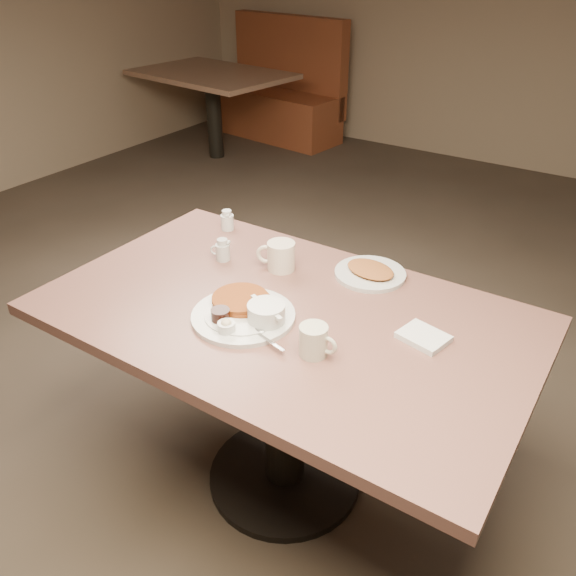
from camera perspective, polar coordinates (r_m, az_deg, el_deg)
The scene contains 10 objects.
room at distance 1.54m, azimuth -0.43°, elevation 18.52°, with size 7.04×8.04×2.84m.
diner_table at distance 1.89m, azimuth -0.34°, elevation -6.50°, with size 1.50×0.90×0.75m.
main_plate at distance 1.75m, azimuth -4.04°, elevation -2.32°, with size 0.41×0.41×0.07m.
coffee_mug_near at distance 1.59m, azimuth 2.59°, elevation -5.15°, with size 0.11×0.08×0.09m.
napkin at distance 1.71m, azimuth 13.13°, elevation -4.70°, with size 0.15×0.13×0.02m.
coffee_mug_far at distance 2.00m, azimuth -0.78°, elevation 3.16°, with size 0.15×0.12×0.10m.
creamer_left at distance 2.08m, azimuth -6.43°, elevation 3.69°, with size 0.07×0.06×0.08m.
creamer_right at distance 2.30m, azimuth -5.97°, elevation 6.58°, with size 0.07×0.07×0.08m.
hash_plate at distance 1.99m, azimuth 8.06°, elevation 1.54°, with size 0.29×0.29×0.04m.
booth_back_left at distance 6.03m, azimuth -1.44°, elevation 18.31°, with size 1.50×1.71×1.12m.
Camera 1 is at (0.84, -1.25, 1.73)m, focal length 36.29 mm.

